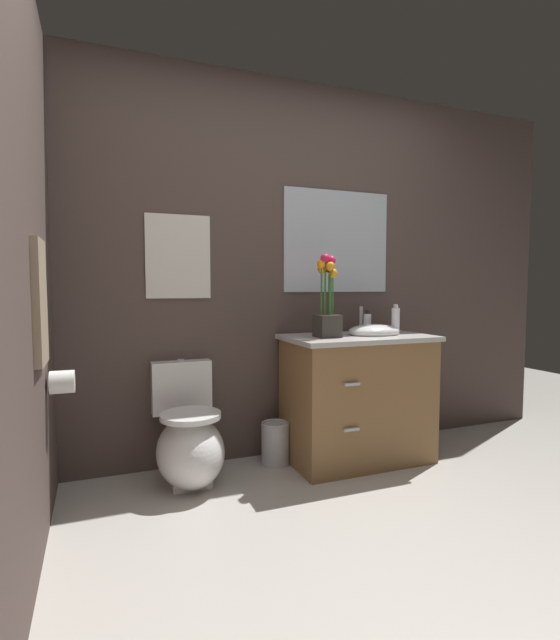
% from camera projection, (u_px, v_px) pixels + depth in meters
% --- Properties ---
extents(ground_plane, '(8.95, 8.95, 0.00)m').
position_uv_depth(ground_plane, '(420.00, 588.00, 1.76)').
color(ground_plane, '#B2ADA3').
extents(wall_back, '(4.18, 0.05, 2.50)m').
position_uv_depth(wall_back, '(301.00, 270.00, 3.19)').
color(wall_back, '#4C3D38').
rests_on(wall_back, ground_plane).
extents(wall_left, '(0.05, 4.30, 2.50)m').
position_uv_depth(wall_left, '(14.00, 254.00, 1.60)').
color(wall_left, '#4C3D38').
rests_on(wall_left, ground_plane).
extents(toilet, '(0.38, 0.59, 0.69)m').
position_uv_depth(toilet, '(189.00, 442.00, 2.68)').
color(toilet, white).
rests_on(toilet, ground_plane).
extents(vanity_cabinet, '(0.94, 0.56, 1.00)m').
position_uv_depth(vanity_cabinet, '(358.00, 396.00, 3.05)').
color(vanity_cabinet, brown).
rests_on(vanity_cabinet, ground_plane).
extents(flower_vase, '(0.14, 0.14, 0.52)m').
position_uv_depth(flower_vase, '(327.00, 305.00, 2.89)').
color(flower_vase, '#38332D').
rests_on(flower_vase, vanity_cabinet).
extents(soap_bottle, '(0.05, 0.05, 0.20)m').
position_uv_depth(soap_bottle, '(396.00, 321.00, 3.07)').
color(soap_bottle, white).
rests_on(soap_bottle, vanity_cabinet).
extents(lotion_bottle, '(0.05, 0.05, 0.16)m').
position_uv_depth(lotion_bottle, '(367.00, 323.00, 3.16)').
color(lotion_bottle, white).
rests_on(lotion_bottle, vanity_cabinet).
extents(trash_bin, '(0.18, 0.18, 0.27)m').
position_uv_depth(trash_bin, '(275.00, 443.00, 2.98)').
color(trash_bin, '#B7B7BC').
rests_on(trash_bin, ground_plane).
extents(wall_poster, '(0.39, 0.01, 0.51)m').
position_uv_depth(wall_poster, '(178.00, 257.00, 2.85)').
color(wall_poster, silver).
extents(wall_mirror, '(0.80, 0.01, 0.70)m').
position_uv_depth(wall_mirror, '(337.00, 242.00, 3.24)').
color(wall_mirror, '#B2BCC6').
extents(hanging_towel, '(0.03, 0.28, 0.52)m').
position_uv_depth(hanging_towel, '(40.00, 302.00, 1.93)').
color(hanging_towel, gray).
extents(toilet_paper_roll, '(0.11, 0.11, 0.11)m').
position_uv_depth(toilet_paper_roll, '(62.00, 382.00, 2.24)').
color(toilet_paper_roll, white).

